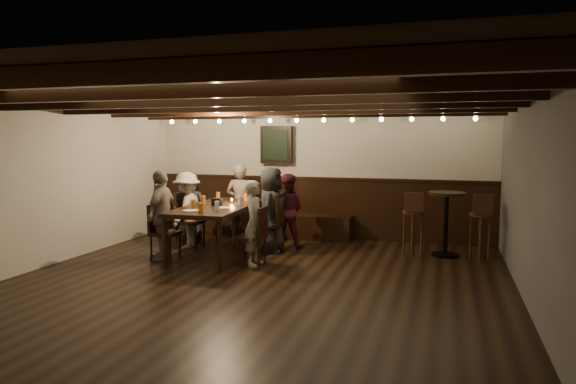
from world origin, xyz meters
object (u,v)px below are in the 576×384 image
(chair_right_far, at_px, (253,247))
(person_bench_centre, at_px, (240,203))
(bar_stool_right, at_px, (480,236))
(chair_left_far, at_px, (165,242))
(person_right_near, at_px, (271,210))
(person_left_near, at_px, (187,210))
(person_bench_right, at_px, (287,210))
(chair_left_near, at_px, (189,231))
(person_left_far, at_px, (162,215))
(high_top_table, at_px, (446,214))
(person_bench_left, at_px, (190,207))
(person_right_far, at_px, (255,223))
(chair_right_near, at_px, (270,234))
(bar_stool_left, at_px, (413,233))
(dining_table, at_px, (218,210))

(chair_right_far, distance_m, person_bench_centre, 1.72)
(bar_stool_right, bearing_deg, chair_left_far, -172.34)
(person_right_near, bearing_deg, chair_right_far, 177.98)
(person_left_near, relative_size, person_right_near, 0.93)
(chair_right_far, bearing_deg, person_bench_right, -7.67)
(chair_left_near, distance_m, person_bench_right, 1.72)
(person_left_far, height_order, high_top_table, person_left_far)
(chair_right_far, distance_m, person_bench_left, 2.14)
(chair_right_far, distance_m, person_right_far, 0.37)
(chair_left_near, xyz_separation_m, person_bench_left, (-0.21, 0.44, 0.35))
(chair_left_far, distance_m, person_bench_centre, 1.72)
(chair_left_near, bearing_deg, person_left_far, -1.91)
(person_bench_left, distance_m, person_right_far, 2.13)
(chair_right_near, xyz_separation_m, person_left_near, (-1.47, -0.08, 0.35))
(chair_right_far, relative_size, high_top_table, 0.84)
(person_bench_left, xyz_separation_m, person_bench_right, (1.80, 0.10, 0.00))
(person_right_far, bearing_deg, chair_left_far, 90.00)
(high_top_table, height_order, bar_stool_left, bar_stool_left)
(chair_left_far, relative_size, high_top_table, 0.84)
(chair_right_near, bearing_deg, person_left_far, 121.47)
(chair_left_far, distance_m, high_top_table, 4.46)
(person_bench_centre, xyz_separation_m, person_left_near, (-0.71, -0.64, -0.06))
(dining_table, bearing_deg, person_bench_right, 45.00)
(person_left_far, relative_size, bar_stool_left, 1.34)
(bar_stool_right, bearing_deg, chair_right_near, 178.06)
(person_right_far, xyz_separation_m, bar_stool_right, (3.20, 1.29, -0.24))
(person_left_far, xyz_separation_m, bar_stool_right, (4.70, 1.37, -0.31))
(person_bench_centre, distance_m, person_left_far, 1.68)
(chair_right_far, height_order, person_bench_left, person_bench_left)
(person_left_far, xyz_separation_m, person_right_far, (1.50, 0.09, -0.07))
(chair_left_near, xyz_separation_m, chair_right_far, (1.49, -0.82, -0.02))
(chair_left_near, distance_m, person_bench_left, 0.59)
(person_right_far, bearing_deg, person_right_near, 0.00)
(bar_stool_left, bearing_deg, chair_right_far, -157.13)
(person_bench_left, distance_m, person_left_near, 0.47)
(bar_stool_left, bearing_deg, person_right_near, -177.61)
(chair_left_far, height_order, person_bench_left, person_bench_left)
(chair_left_far, bearing_deg, chair_right_far, 90.00)
(dining_table, height_order, high_top_table, high_top_table)
(chair_right_near, height_order, person_bench_right, person_bench_right)
(person_left_far, height_order, person_right_far, person_left_far)
(dining_table, xyz_separation_m, chair_left_far, (-0.69, -0.49, -0.48))
(person_right_far, bearing_deg, bar_stool_left, -63.97)
(chair_right_near, height_order, high_top_table, high_top_table)
(chair_right_far, relative_size, person_right_far, 0.69)
(high_top_table, bearing_deg, person_left_near, -171.55)
(dining_table, relative_size, person_right_far, 1.75)
(person_right_near, distance_m, bar_stool_left, 2.30)
(person_bench_centre, bearing_deg, person_right_near, 141.34)
(person_right_near, bearing_deg, chair_left_far, 121.51)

